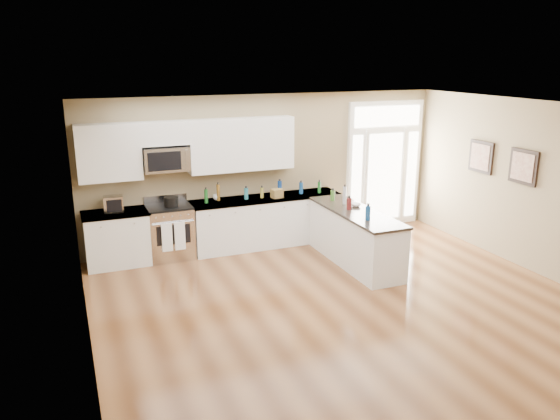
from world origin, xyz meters
The scene contains 20 objects.
ground centered at (0.00, 0.00, 0.00)m, with size 8.00×8.00×0.00m, color #553018.
room_shell centered at (0.00, 0.00, 1.71)m, with size 8.00×8.00×8.00m.
back_cabinet_left centered at (-2.87, 3.69, 0.44)m, with size 1.10×0.66×0.94m.
back_cabinet_right centered at (-0.16, 3.69, 0.44)m, with size 2.85×0.66×0.94m.
peninsula_cabinet centered at (0.93, 2.24, 0.43)m, with size 0.69×2.32×0.94m.
upper_cabinet_left centered at (-2.88, 3.83, 1.93)m, with size 1.04×0.33×0.95m, color silver.
upper_cabinet_right centered at (-0.57, 3.83, 1.93)m, with size 1.94×0.33×0.95m, color silver.
upper_cabinet_short centered at (-1.95, 3.83, 2.20)m, with size 0.82×0.33×0.40m, color silver.
microwave centered at (-1.95, 3.80, 1.76)m, with size 0.78×0.41×0.42m.
entry_door centered at (2.55, 3.95, 1.30)m, with size 1.70×0.10×2.60m.
wall_art_near centered at (3.47, 2.20, 1.70)m, with size 0.05×0.58×0.58m.
wall_art_far centered at (3.47, 1.20, 1.70)m, with size 0.05×0.58×0.58m.
kitchen_range centered at (-1.97, 3.69, 0.48)m, with size 0.77×0.68×1.08m.
stockpot centered at (-1.93, 3.65, 1.04)m, with size 0.25×0.25×0.19m, color black.
toaster_oven centered at (-2.88, 3.71, 1.08)m, with size 0.32×0.25×0.27m, color silver.
cardboard_box centered at (0.01, 3.56, 1.02)m, with size 0.20×0.15×0.16m, color brown.
bowl_left centered at (-2.92, 3.74, 0.97)m, with size 0.22×0.22×0.05m, color white.
bowl_peninsula centered at (1.06, 2.48, 0.97)m, with size 0.17×0.17×0.05m, color white.
cup_counter centered at (-1.07, 3.82, 0.99)m, with size 0.13×0.13×0.10m, color white.
counter_bottles centered at (0.24, 3.14, 1.06)m, with size 2.32×2.14×0.31m.
Camera 1 is at (-3.59, -5.52, 3.47)m, focal length 35.00 mm.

